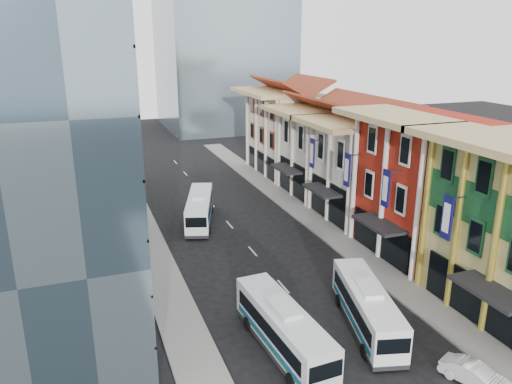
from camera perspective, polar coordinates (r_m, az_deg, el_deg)
name	(u,v)px	position (r m, az deg, el deg)	size (l,w,h in m)	color
sidewalk_right	(337,238)	(48.18, 9.22, -5.20)	(3.00, 90.00, 0.15)	slate
sidewalk_left	(157,265)	(43.05, -11.20, -8.16)	(3.00, 90.00, 0.15)	slate
shophouse_red	(425,187)	(45.31, 18.76, 0.56)	(8.00, 10.00, 12.00)	#A52312
shophouse_cream_near	(365,171)	(52.98, 12.34, 2.34)	(8.00, 9.00, 10.00)	beige
shophouse_cream_mid	(325,153)	(60.53, 7.84, 4.46)	(8.00, 9.00, 10.00)	beige
shophouse_cream_far	(289,133)	(69.67, 3.84, 6.71)	(8.00, 12.00, 11.00)	beige
office_tower	(18,92)	(35.89, -25.56, 10.28)	(12.00, 26.00, 30.00)	#394D5B
office_block_far	(56,144)	(59.73, -21.89, 5.15)	(10.00, 18.00, 14.00)	gray
bus_left_near	(283,328)	(31.25, 3.14, -15.25)	(2.30, 9.82, 3.15)	silver
bus_left_far	(200,208)	(51.39, -6.47, -1.83)	(2.30, 9.82, 3.15)	white
bus_right	(367,307)	(34.15, 12.57, -12.68)	(2.25, 9.61, 3.08)	white
sedan_right	(474,374)	(31.63, 23.69, -18.55)	(1.29, 3.68, 1.22)	silver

